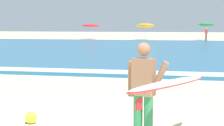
{
  "coord_description": "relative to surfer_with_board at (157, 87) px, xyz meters",
  "views": [
    {
      "loc": [
        1.94,
        -6.24,
        2.02
      ],
      "look_at": [
        0.41,
        1.66,
        1.1
      ],
      "focal_mm": 54.77,
      "sensor_mm": 36.0,
      "label": 1
    }
  ],
  "objects": [
    {
      "name": "beach_umbrella_2",
      "position": [
        3.69,
        38.86,
        0.92
      ],
      "size": [
        1.97,
        2.0,
        2.27
      ],
      "color": "beige",
      "rests_on": "ground"
    },
    {
      "name": "beach_umbrella_0",
      "position": [
        -11.17,
        38.99,
        0.79
      ],
      "size": [
        2.3,
        2.32,
        2.09
      ],
      "color": "beige",
      "rests_on": "ground"
    },
    {
      "name": "surfer_with_board",
      "position": [
        0.0,
        0.0,
        0.0
      ],
      "size": [
        1.36,
        2.81,
        1.73
      ],
      "color": "#338E56",
      "rests_on": "ground"
    },
    {
      "name": "beachgoer_near_row_left",
      "position": [
        3.59,
        37.08,
        -0.19
      ],
      "size": [
        0.32,
        0.2,
        1.58
      ],
      "color": "#383842",
      "rests_on": "ground"
    },
    {
      "name": "beach_ball",
      "position": [
        -2.6,
        1.03,
        -0.91
      ],
      "size": [
        0.25,
        0.25,
        0.25
      ],
      "primitive_type": "sphere",
      "color": "yellow",
      "rests_on": "ground"
    },
    {
      "name": "surf_foam",
      "position": [
        -1.62,
        7.82,
        -0.89
      ],
      "size": [
        120.0,
        1.07,
        0.01
      ],
      "primitive_type": "cube",
      "color": "white",
      "rests_on": "sea"
    },
    {
      "name": "beach_umbrella_1",
      "position": [
        -3.78,
        37.96,
        0.81
      ],
      "size": [
        2.21,
        2.24,
        2.17
      ],
      "color": "beige",
      "rests_on": "ground"
    },
    {
      "name": "sea",
      "position": [
        -1.62,
        21.22,
        -0.96
      ],
      "size": [
        120.0,
        28.0,
        0.14
      ],
      "primitive_type": "cube",
      "color": "teal",
      "rests_on": "ground"
    }
  ]
}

